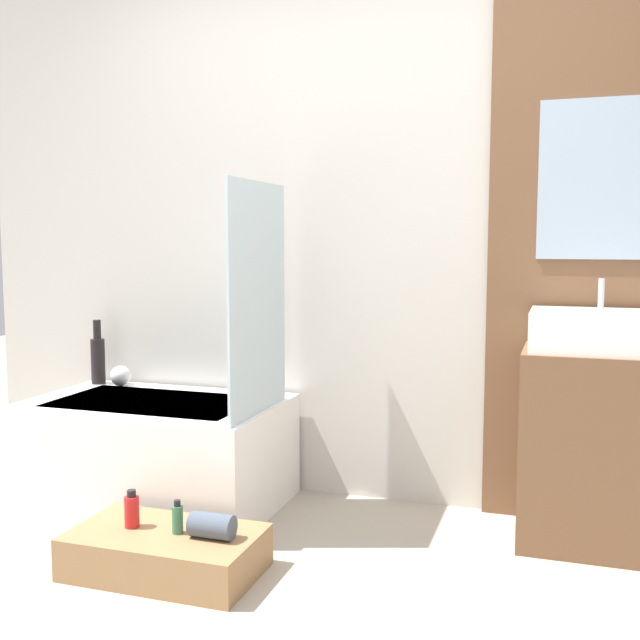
# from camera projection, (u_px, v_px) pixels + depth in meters

# --- Properties ---
(wall_tiled_back) EXTENTS (4.20, 0.06, 2.60)m
(wall_tiled_back) POSITION_uv_depth(u_px,v_px,m) (380.00, 220.00, 3.42)
(wall_tiled_back) COLOR beige
(wall_tiled_back) RESTS_ON ground_plane
(wall_wood_accent) EXTENTS (0.92, 0.04, 2.60)m
(wall_wood_accent) POSITION_uv_depth(u_px,v_px,m) (603.00, 216.00, 3.07)
(wall_wood_accent) COLOR brown
(wall_wood_accent) RESTS_ON ground_plane
(bathtub) EXTENTS (1.15, 0.74, 0.48)m
(bathtub) POSITION_uv_depth(u_px,v_px,m) (155.00, 452.00, 3.43)
(bathtub) COLOR white
(bathtub) RESTS_ON ground_plane
(glass_shower_screen) EXTENTS (0.01, 0.59, 0.97)m
(glass_shower_screen) POSITION_uv_depth(u_px,v_px,m) (258.00, 299.00, 3.13)
(glass_shower_screen) COLOR silver
(glass_shower_screen) RESTS_ON bathtub
(wooden_step_bench) EXTENTS (0.69, 0.40, 0.16)m
(wooden_step_bench) POSITION_uv_depth(u_px,v_px,m) (166.00, 552.00, 2.72)
(wooden_step_bench) COLOR #997047
(wooden_step_bench) RESTS_ON ground_plane
(vanity_cabinet) EXTENTS (0.58, 0.43, 0.78)m
(vanity_cabinet) POSITION_uv_depth(u_px,v_px,m) (596.00, 449.00, 2.95)
(vanity_cabinet) COLOR brown
(vanity_cabinet) RESTS_ON ground_plane
(sink) EXTENTS (0.53, 0.38, 0.28)m
(sink) POSITION_uv_depth(u_px,v_px,m) (601.00, 331.00, 2.90)
(sink) COLOR white
(sink) RESTS_ON vanity_cabinet
(vase_tall_dark) EXTENTS (0.07, 0.07, 0.33)m
(vase_tall_dark) POSITION_uv_depth(u_px,v_px,m) (98.00, 358.00, 3.81)
(vase_tall_dark) COLOR black
(vase_tall_dark) RESTS_ON bathtub
(vase_round_light) EXTENTS (0.10, 0.10, 0.10)m
(vase_round_light) POSITION_uv_depth(u_px,v_px,m) (121.00, 376.00, 3.76)
(vase_round_light) COLOR white
(vase_round_light) RESTS_ON bathtub
(bottle_soap_primary) EXTENTS (0.05, 0.05, 0.14)m
(bottle_soap_primary) POSITION_uv_depth(u_px,v_px,m) (132.00, 511.00, 2.75)
(bottle_soap_primary) COLOR red
(bottle_soap_primary) RESTS_ON wooden_step_bench
(bottle_soap_secondary) EXTENTS (0.04, 0.04, 0.12)m
(bottle_soap_secondary) POSITION_uv_depth(u_px,v_px,m) (177.00, 518.00, 2.69)
(bottle_soap_secondary) COLOR #38704C
(bottle_soap_secondary) RESTS_ON wooden_step_bench
(towel_roll) EXTENTS (0.16, 0.09, 0.09)m
(towel_roll) POSITION_uv_depth(u_px,v_px,m) (212.00, 526.00, 2.65)
(towel_roll) COLOR #4C5666
(towel_roll) RESTS_ON wooden_step_bench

